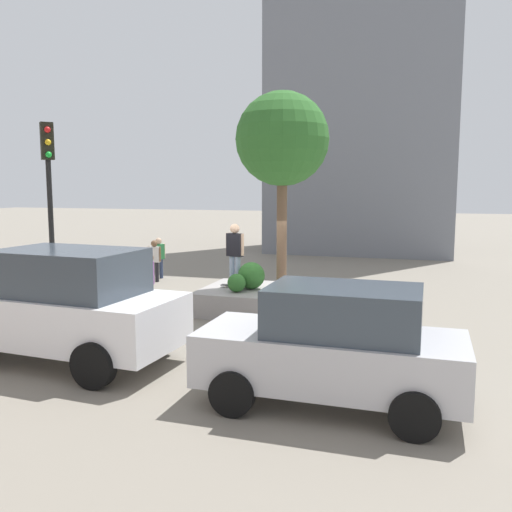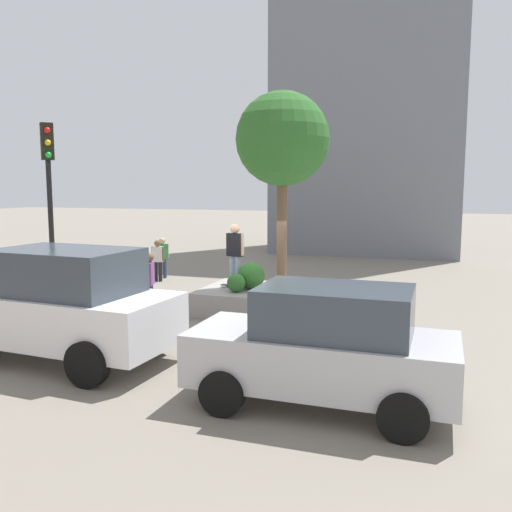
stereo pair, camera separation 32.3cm
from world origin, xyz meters
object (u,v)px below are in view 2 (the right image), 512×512
skateboarder (235,250)px  police_car (60,304)px  plaza_tree (282,140)px  sedan_parked (325,346)px  bystander_watching (158,258)px  planter_ledge (256,300)px  passerby_with_bag (162,255)px  skateboard (235,286)px  traffic_light_corner (50,191)px  pedestrian_crossing (150,279)px

skateboarder → police_car: (1.74, 5.18, -0.56)m
plaza_tree → sedan_parked: size_ratio=1.29×
sedan_parked → police_car: police_car is taller
bystander_watching → planter_ledge: bearing=145.2°
planter_ledge → bystander_watching: (4.88, -3.40, 0.55)m
skateboarder → bystander_watching: bearing=-38.8°
sedan_parked → passerby_with_bag: sedan_parked is taller
bystander_watching → skateboard: bearing=141.2°
bystander_watching → passerby_with_bag: (0.18, -0.69, 0.01)m
skateboarder → police_car: 5.49m
traffic_light_corner → bystander_watching: (0.85, -6.68, -2.44)m
skateboarder → traffic_light_corner: size_ratio=0.35×
pedestrian_crossing → passerby_with_bag: size_ratio=1.09×
sedan_parked → traffic_light_corner: size_ratio=0.84×
passerby_with_bag → skateboarder: bearing=137.2°
skateboard → passerby_with_bag: 6.10m
sedan_parked → traffic_light_corner: 7.92m
pedestrian_crossing → passerby_with_bag: bearing=-65.2°
pedestrian_crossing → bystander_watching: size_ratio=1.10×
skateboarder → pedestrian_crossing: (2.03, 1.13, -0.73)m
plaza_tree → bystander_watching: (5.53, -3.12, -3.78)m
pedestrian_crossing → plaza_tree: bearing=-155.7°
sedan_parked → passerby_with_bag: 12.85m
plaza_tree → bystander_watching: size_ratio=3.51×
skateboard → bystander_watching: 5.52m
skateboarder → bystander_watching: 5.57m
skateboard → bystander_watching: bearing=-38.8°
police_car → passerby_with_bag: 9.72m
traffic_light_corner → passerby_with_bag: (1.03, -7.36, -2.43)m
plaza_tree → skateboarder: bearing=15.4°
planter_ledge → skateboard: size_ratio=3.59×
police_car → pedestrian_crossing: police_car is taller
planter_ledge → police_car: bearing=66.1°
planter_ledge → sedan_parked: (-3.08, 5.86, 0.65)m
sedan_parked → bystander_watching: (7.96, -9.26, -0.10)m
sedan_parked → police_car: 5.45m
bystander_watching → passerby_with_bag: size_ratio=0.99×
skateboarder → passerby_with_bag: skateboarder is taller
pedestrian_crossing → bystander_watching: 5.12m
skateboarder → police_car: size_ratio=0.35×
skateboard → police_car: 5.48m
sedan_parked → bystander_watching: size_ratio=2.73×
plaza_tree → police_car: 7.19m
planter_ledge → pedestrian_crossing: bearing=24.5°
pedestrian_crossing → bystander_watching: bearing=-63.8°
planter_ledge → skateboard: skateboard is taller
plaza_tree → traffic_light_corner: bearing=37.3°
plaza_tree → skateboarder: (1.24, 0.34, -2.96)m
sedan_parked → traffic_light_corner: (7.11, -2.58, 2.34)m
pedestrian_crossing → passerby_with_bag: 5.81m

